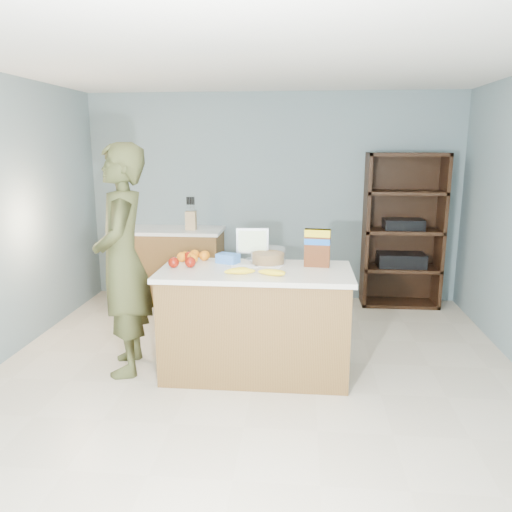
# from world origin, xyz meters

# --- Properties ---
(floor) EXTENTS (4.50, 5.00, 0.02)m
(floor) POSITION_xyz_m (0.00, 0.00, 0.00)
(floor) COLOR beige
(floor) RESTS_ON ground
(walls) EXTENTS (4.52, 5.02, 2.51)m
(walls) POSITION_xyz_m (0.00, 0.00, 1.65)
(walls) COLOR gray
(walls) RESTS_ON ground
(counter_peninsula) EXTENTS (1.56, 0.76, 0.90)m
(counter_peninsula) POSITION_xyz_m (0.00, 0.30, 0.42)
(counter_peninsula) COLOR brown
(counter_peninsula) RESTS_ON ground
(back_cabinet) EXTENTS (1.24, 0.62, 0.90)m
(back_cabinet) POSITION_xyz_m (-1.20, 2.20, 0.45)
(back_cabinet) COLOR brown
(back_cabinet) RESTS_ON ground
(shelving_unit) EXTENTS (0.90, 0.40, 1.80)m
(shelving_unit) POSITION_xyz_m (1.55, 2.35, 0.86)
(shelving_unit) COLOR black
(shelving_unit) RESTS_ON ground
(person) EXTENTS (0.62, 0.79, 1.91)m
(person) POSITION_xyz_m (-1.10, 0.27, 0.95)
(person) COLOR #3D4020
(person) RESTS_ON ground
(knife_block) EXTENTS (0.12, 0.10, 0.31)m
(knife_block) POSITION_xyz_m (-0.94, 2.15, 1.02)
(knife_block) COLOR tan
(knife_block) RESTS_ON back_cabinet
(envelopes) EXTENTS (0.44, 0.19, 0.00)m
(envelopes) POSITION_xyz_m (-0.00, 0.40, 0.90)
(envelopes) COLOR white
(envelopes) RESTS_ON counter_peninsula
(bananas) EXTENTS (0.49, 0.18, 0.05)m
(bananas) POSITION_xyz_m (0.01, 0.13, 0.92)
(bananas) COLOR yellow
(bananas) RESTS_ON counter_peninsula
(apples) EXTENTS (0.22, 0.31, 0.09)m
(apples) POSITION_xyz_m (-0.60, 0.37, 0.94)
(apples) COLOR maroon
(apples) RESTS_ON counter_peninsula
(oranges) EXTENTS (0.27, 0.24, 0.09)m
(oranges) POSITION_xyz_m (-0.56, 0.54, 0.94)
(oranges) COLOR orange
(oranges) RESTS_ON counter_peninsula
(blue_carton) EXTENTS (0.21, 0.18, 0.08)m
(blue_carton) POSITION_xyz_m (-0.26, 0.50, 0.94)
(blue_carton) COLOR blue
(blue_carton) RESTS_ON counter_peninsula
(salad_bowl) EXTENTS (0.30, 0.30, 0.13)m
(salad_bowl) POSITION_xyz_m (0.09, 0.53, 0.96)
(salad_bowl) COLOR #267219
(salad_bowl) RESTS_ON counter_peninsula
(tv) EXTENTS (0.28, 0.12, 0.28)m
(tv) POSITION_xyz_m (-0.06, 0.64, 1.06)
(tv) COLOR silver
(tv) RESTS_ON counter_peninsula
(cereal_box) EXTENTS (0.22, 0.10, 0.31)m
(cereal_box) POSITION_xyz_m (0.50, 0.44, 1.08)
(cereal_box) COLOR #592B14
(cereal_box) RESTS_ON counter_peninsula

